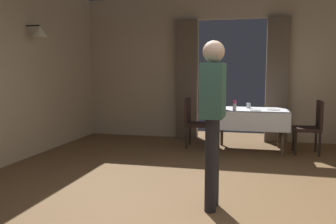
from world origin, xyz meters
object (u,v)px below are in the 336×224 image
(plate_mid_c, at_px, (274,110))
(dining_table_mid, at_px, (250,115))
(chair_mid_right, at_px, (312,125))
(glass_mid_d, at_px, (248,105))
(chair_mid_left, at_px, (194,120))
(plate_mid_b, at_px, (255,110))
(flower_vase_mid, at_px, (235,105))
(person_waiter_by_doorway, at_px, (213,110))

(plate_mid_c, bearing_deg, dining_table_mid, -178.80)
(dining_table_mid, bearing_deg, chair_mid_right, -1.59)
(dining_table_mid, height_order, glass_mid_d, glass_mid_d)
(chair_mid_right, height_order, chair_mid_left, same)
(plate_mid_b, distance_m, glass_mid_d, 0.45)
(flower_vase_mid, xyz_separation_m, plate_mid_b, (0.35, 0.16, -0.10))
(flower_vase_mid, xyz_separation_m, person_waiter_by_doorway, (-0.08, -2.58, 0.17))
(chair_mid_right, height_order, flower_vase_mid, flower_vase_mid)
(chair_mid_right, bearing_deg, plate_mid_b, -171.15)
(person_waiter_by_doorway, bearing_deg, chair_mid_left, 102.99)
(person_waiter_by_doorway, bearing_deg, chair_mid_right, 64.42)
(chair_mid_right, bearing_deg, chair_mid_left, 177.23)
(flower_vase_mid, bearing_deg, chair_mid_left, 152.07)
(plate_mid_c, bearing_deg, person_waiter_by_doorway, -104.28)
(chair_mid_right, bearing_deg, person_waiter_by_doorway, -115.58)
(dining_table_mid, height_order, plate_mid_b, plate_mid_b)
(chair_mid_right, bearing_deg, glass_mid_d, 165.52)
(plate_mid_c, xyz_separation_m, glass_mid_d, (-0.44, 0.24, 0.04))
(dining_table_mid, relative_size, chair_mid_right, 1.40)
(dining_table_mid, xyz_separation_m, chair_mid_left, (-1.04, 0.07, -0.13))
(dining_table_mid, xyz_separation_m, plate_mid_b, (0.09, -0.18, 0.11))
(dining_table_mid, relative_size, glass_mid_d, 13.50)
(chair_mid_right, relative_size, glass_mid_d, 9.65)
(chair_mid_right, distance_m, plate_mid_c, 0.68)
(chair_mid_right, bearing_deg, plate_mid_c, 176.68)
(chair_mid_right, bearing_deg, flower_vase_mid, -166.63)
(dining_table_mid, bearing_deg, plate_mid_b, -64.06)
(dining_table_mid, distance_m, plate_mid_c, 0.41)
(chair_mid_right, height_order, plate_mid_b, chair_mid_right)
(plate_mid_b, distance_m, plate_mid_c, 0.36)
(flower_vase_mid, distance_m, plate_mid_c, 0.75)
(chair_mid_left, distance_m, glass_mid_d, 1.05)
(chair_mid_left, height_order, plate_mid_b, chair_mid_left)
(flower_vase_mid, xyz_separation_m, glass_mid_d, (0.22, 0.59, -0.06))
(dining_table_mid, distance_m, plate_mid_b, 0.22)
(flower_vase_mid, bearing_deg, plate_mid_b, 24.70)
(glass_mid_d, bearing_deg, plate_mid_c, -28.80)
(dining_table_mid, xyz_separation_m, flower_vase_mid, (-0.26, -0.34, 0.21))
(plate_mid_b, height_order, plate_mid_c, same)
(chair_mid_right, distance_m, person_waiter_by_doorway, 3.24)
(dining_table_mid, distance_m, glass_mid_d, 0.29)
(plate_mid_b, bearing_deg, dining_table_mid, 115.94)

